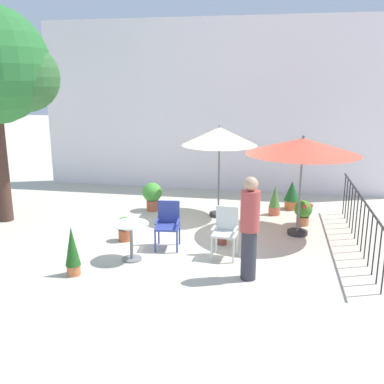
{
  "coord_description": "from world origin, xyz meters",
  "views": [
    {
      "loc": [
        1.78,
        -8.97,
        3.29
      ],
      "look_at": [
        0.0,
        0.39,
        0.86
      ],
      "focal_mm": 41.19,
      "sensor_mm": 36.0,
      "label": 1
    }
  ],
  "objects_px": {
    "potted_plant_2": "(222,230)",
    "potted_plant_4": "(152,195)",
    "potted_plant_3": "(125,228)",
    "patio_umbrella_0": "(303,147)",
    "patio_chair_1": "(168,222)",
    "potted_plant_1": "(292,194)",
    "potted_plant_6": "(275,200)",
    "standing_person": "(250,227)",
    "patio_chair_0": "(226,229)",
    "potted_plant_0": "(72,251)",
    "patio_umbrella_1": "(219,137)",
    "cafe_table_0": "(131,235)",
    "potted_plant_5": "(303,211)"
  },
  "relations": [
    {
      "from": "potted_plant_4",
      "to": "standing_person",
      "type": "distance_m",
      "value": 4.52
    },
    {
      "from": "potted_plant_5",
      "to": "potted_plant_6",
      "type": "bearing_deg",
      "value": 133.78
    },
    {
      "from": "potted_plant_0",
      "to": "potted_plant_2",
      "type": "bearing_deg",
      "value": 39.73
    },
    {
      "from": "potted_plant_4",
      "to": "patio_chair_1",
      "type": "bearing_deg",
      "value": -67.19
    },
    {
      "from": "potted_plant_2",
      "to": "standing_person",
      "type": "distance_m",
      "value": 1.78
    },
    {
      "from": "potted_plant_2",
      "to": "potted_plant_3",
      "type": "xyz_separation_m",
      "value": [
        -2.03,
        -0.18,
        -0.02
      ]
    },
    {
      "from": "cafe_table_0",
      "to": "potted_plant_0",
      "type": "bearing_deg",
      "value": -133.4
    },
    {
      "from": "standing_person",
      "to": "cafe_table_0",
      "type": "bearing_deg",
      "value": 169.45
    },
    {
      "from": "cafe_table_0",
      "to": "potted_plant_4",
      "type": "distance_m",
      "value": 3.22
    },
    {
      "from": "potted_plant_3",
      "to": "potted_plant_5",
      "type": "height_order",
      "value": "potted_plant_5"
    },
    {
      "from": "patio_chair_1",
      "to": "potted_plant_0",
      "type": "distance_m",
      "value": 2.07
    },
    {
      "from": "patio_umbrella_0",
      "to": "potted_plant_6",
      "type": "xyz_separation_m",
      "value": [
        -0.52,
        1.37,
        -1.56
      ]
    },
    {
      "from": "patio_umbrella_0",
      "to": "potted_plant_1",
      "type": "height_order",
      "value": "patio_umbrella_0"
    },
    {
      "from": "patio_chair_0",
      "to": "potted_plant_6",
      "type": "xyz_separation_m",
      "value": [
        0.9,
        2.9,
        -0.19
      ]
    },
    {
      "from": "potted_plant_2",
      "to": "potted_plant_4",
      "type": "distance_m",
      "value": 2.91
    },
    {
      "from": "patio_chair_0",
      "to": "potted_plant_6",
      "type": "height_order",
      "value": "patio_chair_0"
    },
    {
      "from": "patio_chair_1",
      "to": "potted_plant_5",
      "type": "bearing_deg",
      "value": 34.95
    },
    {
      "from": "standing_person",
      "to": "potted_plant_2",
      "type": "bearing_deg",
      "value": 112.58
    },
    {
      "from": "patio_chair_0",
      "to": "potted_plant_2",
      "type": "relative_size",
      "value": 1.9
    },
    {
      "from": "cafe_table_0",
      "to": "potted_plant_3",
      "type": "bearing_deg",
      "value": 116.29
    },
    {
      "from": "patio_chair_0",
      "to": "potted_plant_2",
      "type": "bearing_deg",
      "value": 103.14
    },
    {
      "from": "potted_plant_1",
      "to": "potted_plant_3",
      "type": "bearing_deg",
      "value": -139.03
    },
    {
      "from": "potted_plant_0",
      "to": "potted_plant_6",
      "type": "bearing_deg",
      "value": 51.26
    },
    {
      "from": "patio_chair_0",
      "to": "potted_plant_0",
      "type": "height_order",
      "value": "patio_chair_0"
    },
    {
      "from": "potted_plant_0",
      "to": "potted_plant_1",
      "type": "distance_m",
      "value": 6.15
    },
    {
      "from": "patio_chair_0",
      "to": "potted_plant_5",
      "type": "xyz_separation_m",
      "value": [
        1.56,
        2.21,
        -0.23
      ]
    },
    {
      "from": "patio_umbrella_1",
      "to": "standing_person",
      "type": "bearing_deg",
      "value": -74.42
    },
    {
      "from": "potted_plant_6",
      "to": "cafe_table_0",
      "type": "bearing_deg",
      "value": -127.5
    },
    {
      "from": "potted_plant_1",
      "to": "potted_plant_4",
      "type": "xyz_separation_m",
      "value": [
        -3.53,
        -0.81,
        0.03
      ]
    },
    {
      "from": "potted_plant_1",
      "to": "patio_umbrella_1",
      "type": "bearing_deg",
      "value": -152.09
    },
    {
      "from": "potted_plant_1",
      "to": "patio_umbrella_0",
      "type": "bearing_deg",
      "value": -87.57
    },
    {
      "from": "patio_chair_1",
      "to": "potted_plant_5",
      "type": "xyz_separation_m",
      "value": [
        2.75,
        1.92,
        -0.2
      ]
    },
    {
      "from": "potted_plant_1",
      "to": "potted_plant_6",
      "type": "bearing_deg",
      "value": -126.01
    },
    {
      "from": "cafe_table_0",
      "to": "potted_plant_3",
      "type": "relative_size",
      "value": 1.38
    },
    {
      "from": "cafe_table_0",
      "to": "patio_chair_1",
      "type": "xyz_separation_m",
      "value": [
        0.51,
        0.78,
        0.03
      ]
    },
    {
      "from": "potted_plant_1",
      "to": "potted_plant_5",
      "type": "height_order",
      "value": "potted_plant_1"
    },
    {
      "from": "standing_person",
      "to": "potted_plant_1",
      "type": "bearing_deg",
      "value": 79.23
    },
    {
      "from": "patio_umbrella_0",
      "to": "standing_person",
      "type": "bearing_deg",
      "value": -110.7
    },
    {
      "from": "patio_umbrella_0",
      "to": "potted_plant_3",
      "type": "distance_m",
      "value": 4.1
    },
    {
      "from": "patio_umbrella_0",
      "to": "patio_chair_1",
      "type": "bearing_deg",
      "value": -154.53
    },
    {
      "from": "cafe_table_0",
      "to": "potted_plant_0",
      "type": "xyz_separation_m",
      "value": [
        -0.78,
        -0.83,
        -0.05
      ]
    },
    {
      "from": "potted_plant_4",
      "to": "potted_plant_1",
      "type": "bearing_deg",
      "value": 12.95
    },
    {
      "from": "potted_plant_2",
      "to": "potted_plant_4",
      "type": "bearing_deg",
      "value": 135.03
    },
    {
      "from": "potted_plant_1",
      "to": "potted_plant_6",
      "type": "height_order",
      "value": "same"
    },
    {
      "from": "patio_umbrella_1",
      "to": "potted_plant_2",
      "type": "relative_size",
      "value": 4.44
    },
    {
      "from": "patio_umbrella_0",
      "to": "potted_plant_2",
      "type": "relative_size",
      "value": 4.71
    },
    {
      "from": "patio_chair_0",
      "to": "potted_plant_0",
      "type": "relative_size",
      "value": 1.1
    },
    {
      "from": "patio_chair_1",
      "to": "standing_person",
      "type": "distance_m",
      "value": 2.11
    },
    {
      "from": "patio_chair_0",
      "to": "patio_chair_1",
      "type": "xyz_separation_m",
      "value": [
        -1.2,
        0.29,
        -0.03
      ]
    },
    {
      "from": "patio_umbrella_1",
      "to": "potted_plant_6",
      "type": "distance_m",
      "value": 2.13
    }
  ]
}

